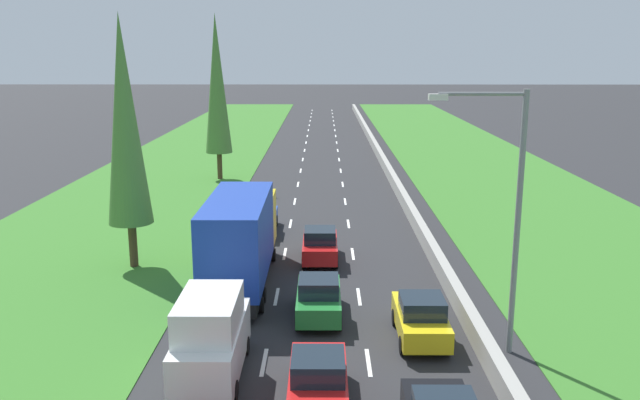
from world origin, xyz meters
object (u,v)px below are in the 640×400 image
(white_van_left_lane, at_px, (211,337))
(green_hatchback_centre_lane, at_px, (319,298))
(poplar_tree_third, at_px, (217,85))
(street_light_mast, at_px, (508,205))
(poplar_tree_second, at_px, (125,121))
(red_hatchback_centre_lane_fourth, at_px, (320,245))
(blue_box_truck_left_lane, at_px, (241,238))
(yellow_hatchback_right_lane_third, at_px, (421,318))
(red_hatchback_centre_lane, at_px, (318,380))
(blue_sedan_left_lane, at_px, (260,219))

(white_van_left_lane, distance_m, green_hatchback_centre_lane, 5.87)
(poplar_tree_third, height_order, street_light_mast, poplar_tree_third)
(green_hatchback_centre_lane, distance_m, street_light_mast, 8.19)
(white_van_left_lane, bearing_deg, poplar_tree_second, 117.07)
(red_hatchback_centre_lane_fourth, bearing_deg, poplar_tree_second, -174.47)
(red_hatchback_centre_lane_fourth, xyz_separation_m, poplar_tree_second, (-8.99, -0.87, 6.18))
(white_van_left_lane, bearing_deg, red_hatchback_centre_lane_fourth, 74.13)
(poplar_tree_second, distance_m, street_light_mast, 17.84)
(red_hatchback_centre_lane_fourth, distance_m, poplar_tree_second, 10.94)
(blue_box_truck_left_lane, relative_size, red_hatchback_centre_lane_fourth, 2.41)
(poplar_tree_second, height_order, poplar_tree_third, poplar_tree_third)
(blue_box_truck_left_lane, height_order, yellow_hatchback_right_lane_third, blue_box_truck_left_lane)
(street_light_mast, bearing_deg, green_hatchback_centre_lane, 155.19)
(poplar_tree_third, bearing_deg, street_light_mast, -65.11)
(red_hatchback_centre_lane_fourth, bearing_deg, yellow_hatchback_right_lane_third, -67.94)
(red_hatchback_centre_lane, relative_size, poplar_tree_second, 0.33)
(white_van_left_lane, relative_size, blue_sedan_left_lane, 1.09)
(white_van_left_lane, bearing_deg, red_hatchback_centre_lane, -27.00)
(yellow_hatchback_right_lane_third, xyz_separation_m, poplar_tree_third, (-11.92, 30.34, 6.77))
(red_hatchback_centre_lane_fourth, bearing_deg, blue_box_truck_left_lane, -134.69)
(green_hatchback_centre_lane, distance_m, poplar_tree_third, 30.33)
(white_van_left_lane, distance_m, yellow_hatchback_right_lane_third, 7.60)
(poplar_tree_second, distance_m, poplar_tree_third, 22.20)
(street_light_mast, bearing_deg, blue_box_truck_left_lane, 146.21)
(red_hatchback_centre_lane, height_order, street_light_mast, street_light_mast)
(yellow_hatchback_right_lane_third, height_order, poplar_tree_third, poplar_tree_third)
(green_hatchback_centre_lane, bearing_deg, street_light_mast, -24.81)
(red_hatchback_centre_lane, distance_m, yellow_hatchback_right_lane_third, 5.83)
(red_hatchback_centre_lane_fourth, height_order, street_light_mast, street_light_mast)
(blue_sedan_left_lane, bearing_deg, red_hatchback_centre_lane_fourth, -56.55)
(white_van_left_lane, relative_size, blue_box_truck_left_lane, 0.52)
(red_hatchback_centre_lane, distance_m, red_hatchback_centre_lane_fourth, 13.58)
(yellow_hatchback_right_lane_third, bearing_deg, blue_sedan_left_lane, 116.54)
(white_van_left_lane, xyz_separation_m, red_hatchback_centre_lane_fourth, (3.37, 11.86, -0.56))
(blue_box_truck_left_lane, distance_m, blue_sedan_left_lane, 8.86)
(green_hatchback_centre_lane, height_order, street_light_mast, street_light_mast)
(white_van_left_lane, distance_m, blue_box_truck_left_lane, 8.41)
(blue_box_truck_left_lane, xyz_separation_m, red_hatchback_centre_lane_fourth, (3.45, 3.48, -1.35))
(blue_box_truck_left_lane, bearing_deg, red_hatchback_centre_lane, -71.10)
(red_hatchback_centre_lane, relative_size, green_hatchback_centre_lane, 1.00)
(yellow_hatchback_right_lane_third, bearing_deg, poplar_tree_second, 147.17)
(green_hatchback_centre_lane, height_order, yellow_hatchback_right_lane_third, same)
(blue_box_truck_left_lane, bearing_deg, street_light_mast, -33.79)
(poplar_tree_second, bearing_deg, street_light_mast, -30.85)
(poplar_tree_second, bearing_deg, yellow_hatchback_right_lane_third, -32.83)
(poplar_tree_second, relative_size, poplar_tree_third, 0.91)
(green_hatchback_centre_lane, distance_m, yellow_hatchback_right_lane_third, 4.16)
(blue_sedan_left_lane, distance_m, red_hatchback_centre_lane_fourth, 6.31)
(poplar_tree_second, xyz_separation_m, street_light_mast, (15.24, -9.10, -1.78))
(street_light_mast, bearing_deg, red_hatchback_centre_lane_fourth, 122.09)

